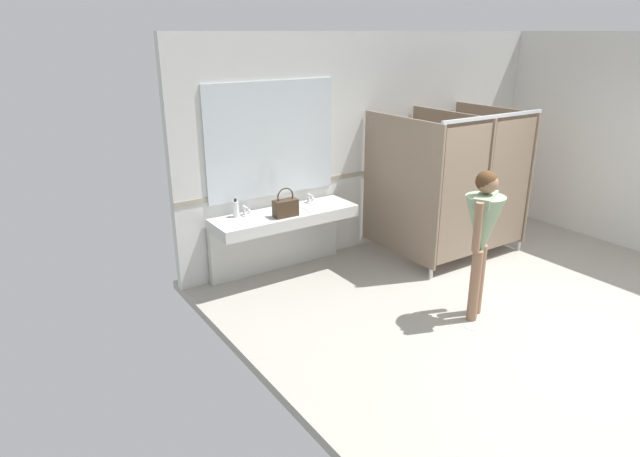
{
  "coord_description": "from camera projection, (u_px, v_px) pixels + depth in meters",
  "views": [
    {
      "loc": [
        -4.88,
        -2.99,
        2.89
      ],
      "look_at": [
        -2.03,
        1.3,
        1.02
      ],
      "focal_mm": 30.65,
      "sensor_mm": 36.0,
      "label": 1
    }
  ],
  "objects": [
    {
      "name": "floor_drain_cover",
      "position": [
        471.0,
        327.0,
        5.65
      ],
      "size": [
        0.14,
        0.14,
        0.01
      ],
      "primitive_type": "cylinder",
      "color": "#B7BABF",
      "rests_on": "ground_plane"
    },
    {
      "name": "mirror_panel",
      "position": [
        272.0,
        140.0,
        6.55
      ],
      "size": [
        1.72,
        0.02,
        1.37
      ],
      "primitive_type": "cube",
      "color": "silver",
      "rests_on": "wall_back"
    },
    {
      "name": "handbag",
      "position": [
        286.0,
        207.0,
        6.42
      ],
      "size": [
        0.29,
        0.15,
        0.35
      ],
      "color": "#3F2D1E",
      "rests_on": "vanity_counter"
    },
    {
      "name": "vanity_counter",
      "position": [
        282.0,
        227.0,
        6.75
      ],
      "size": [
        1.82,
        0.55,
        0.94
      ],
      "color": "silver",
      "rests_on": "ground_plane"
    },
    {
      "name": "person_standing",
      "position": [
        483.0,
        228.0,
        5.54
      ],
      "size": [
        0.54,
        0.54,
        1.6
      ],
      "color": "#8C664C",
      "rests_on": "ground_plane"
    },
    {
      "name": "ground_plane",
      "position": [
        543.0,
        321.0,
        5.88
      ],
      "size": [
        6.03,
        6.15,
        0.1
      ],
      "primitive_type": "cube",
      "color": "#9E998E"
    },
    {
      "name": "soap_dispenser",
      "position": [
        236.0,
        209.0,
        6.41
      ],
      "size": [
        0.07,
        0.07,
        0.22
      ],
      "color": "white",
      "rests_on": "vanity_counter"
    },
    {
      "name": "wall_back_tile_band",
      "position": [
        382.0,
        170.0,
        7.67
      ],
      "size": [
        6.03,
        0.01,
        0.06
      ],
      "primitive_type": "cube",
      "color": "#9E937F",
      "rests_on": "wall_back"
    },
    {
      "name": "wall_back",
      "position": [
        380.0,
        141.0,
        7.59
      ],
      "size": [
        6.03,
        0.12,
        2.89
      ],
      "primitive_type": "cube",
      "color": "silver",
      "rests_on": "ground_plane"
    },
    {
      "name": "bathroom_stalls",
      "position": [
        457.0,
        181.0,
        7.25
      ],
      "size": [
        1.76,
        1.43,
        1.94
      ],
      "color": "#84705B",
      "rests_on": "ground_plane"
    }
  ]
}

